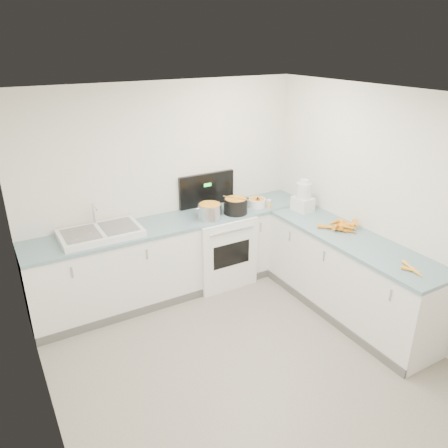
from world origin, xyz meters
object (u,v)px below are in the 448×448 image
stove (218,246)px  food_processor (303,198)px  extract_bottle (258,203)px  mixing_bowl (257,203)px  sink (101,233)px  black_pot (236,207)px  spice_jar (269,204)px  steel_pot (210,212)px

stove → food_processor: size_ratio=3.38×
extract_bottle → food_processor: size_ratio=0.30×
mixing_bowl → sink: bearing=177.3°
extract_bottle → food_processor: food_processor is taller
stove → sink: (-1.45, 0.02, 0.50)m
stove → extract_bottle: size_ratio=11.18×
sink → food_processor: 2.44m
mixing_bowl → food_processor: food_processor is taller
sink → extract_bottle: 1.96m
black_pot → extract_bottle: (0.33, 0.01, -0.02)m
stove → black_pot: bearing=-38.5°
mixing_bowl → black_pot: bearing=-170.2°
black_pot → sink: bearing=174.6°
stove → spice_jar: 0.84m
black_pot → food_processor: size_ratio=0.72×
sink → steel_pot: 1.27m
steel_pot → food_processor: 1.18m
mixing_bowl → stove: bearing=171.7°
extract_bottle → food_processor: bearing=-39.5°
black_pot → mixing_bowl: (0.35, 0.06, -0.03)m
stove → steel_pot: size_ratio=4.83×
stove → black_pot: (0.17, -0.14, 0.55)m
steel_pot → stove: bearing=36.5°
extract_bottle → spice_jar: 0.14m
black_pot → steel_pot: bearing=-179.6°
food_processor → spice_jar: bearing=137.9°
stove → steel_pot: 0.60m
stove → food_processor: 1.23m
sink → steel_pot: sink is taller
sink → steel_pot: size_ratio=3.06×
stove → extract_bottle: stove is taller
stove → spice_jar: bearing=-17.5°
stove → food_processor: bearing=-27.0°
black_pot → mixing_bowl: 0.36m
steel_pot → black_pot: same height
sink → mixing_bowl: 1.98m
black_pot → stove: bearing=141.5°
spice_jar → extract_bottle: bearing=148.4°
mixing_bowl → spice_jar: bearing=-49.7°
black_pot → food_processor: 0.84m
spice_jar → stove: bearing=162.5°
spice_jar → steel_pot: bearing=175.9°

